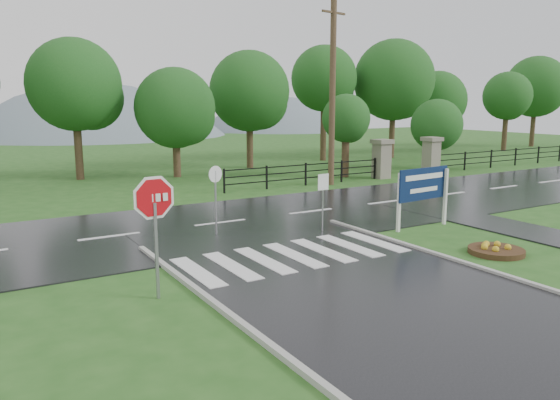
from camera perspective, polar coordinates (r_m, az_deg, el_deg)
ground at (r=12.13m, az=14.53°, el=-11.48°), size 120.00×120.00×0.00m
main_road at (r=20.07m, az=-6.24°, el=-2.49°), size 90.00×8.00×0.04m
walkway at (r=20.89m, az=23.13°, el=-2.76°), size 2.20×11.00×0.04m
crosswalk at (r=15.79m, az=1.46°, el=-5.75°), size 6.50×2.80×0.02m
pillar_west at (r=32.01m, az=10.57°, el=4.34°), size 1.00×1.00×2.24m
pillar_east at (r=34.78m, az=15.53°, el=4.61°), size 1.00×1.00×2.24m
fence_west at (r=28.86m, az=2.70°, el=2.96°), size 9.58×0.08×1.20m
fence_east at (r=43.24m, az=25.40°, el=4.46°), size 20.58×0.08×1.20m
hills at (r=76.37m, az=-21.28°, el=-5.51°), size 102.00×48.00×48.00m
treeline at (r=33.38m, az=-14.86°, el=2.38°), size 83.20×5.20×10.00m
stop_sign at (r=12.38m, az=-12.97°, el=-0.98°), size 1.33×0.18×3.00m
estate_billboard at (r=19.67m, az=14.77°, el=1.34°), size 2.44×0.27×2.14m
flower_bed at (r=17.31m, az=21.66°, el=-4.85°), size 1.60×1.60×0.32m
reg_sign_small at (r=18.46m, az=4.52°, el=0.97°), size 0.45×0.06×2.01m
reg_sign_round at (r=18.02m, az=-6.75°, el=0.81°), size 0.53×0.16×2.35m
utility_pole_east at (r=28.95m, az=5.50°, el=11.15°), size 1.68×0.47×9.56m
entrance_tree_left at (r=32.07m, az=6.92°, el=8.41°), size 2.80×2.80×4.83m
entrance_tree_right at (r=37.11m, az=16.05°, el=7.53°), size 3.33×3.33×4.54m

